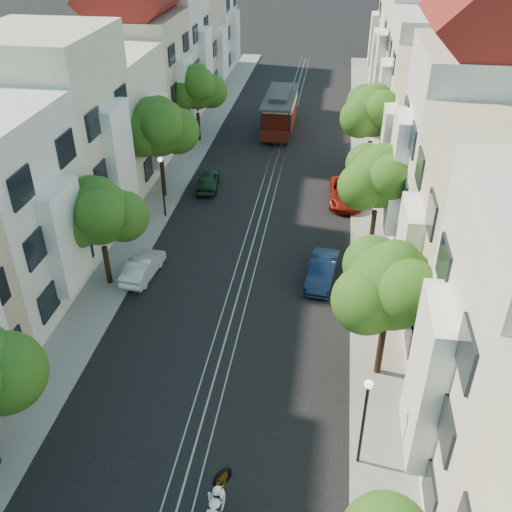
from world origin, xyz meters
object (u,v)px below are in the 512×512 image
at_px(tree_e_b, 391,288).
at_px(parked_car_w_mid, 143,267).
at_px(tree_w_c, 159,128).
at_px(parked_car_e_far, 346,193).
at_px(lamp_east, 365,410).
at_px(lamp_west, 162,178).
at_px(tree_e_c, 380,179).
at_px(sportbike_rider, 217,504).
at_px(tree_e_d, 374,112).
at_px(cable_car, 280,110).
at_px(parked_car_w_far, 208,180).
at_px(tree_w_d, 197,89).
at_px(parked_car_e_mid, 322,271).
at_px(tree_w_b, 100,214).

distance_m(tree_e_b, parked_car_w_mid, 14.80).
bearing_deg(tree_w_c, parked_car_e_far, 4.54).
height_order(lamp_east, lamp_west, same).
distance_m(tree_e_b, lamp_east, 5.41).
relative_size(lamp_east, lamp_west, 1.00).
relative_size(tree_e_c, tree_w_c, 0.92).
bearing_deg(sportbike_rider, parked_car_e_far, 84.58).
bearing_deg(tree_w_c, parked_car_w_mid, -81.20).
bearing_deg(tree_e_c, tree_e_d, 90.00).
bearing_deg(parked_car_w_mid, tree_w_c, -75.61).
bearing_deg(tree_e_b, tree_w_c, 131.99).
bearing_deg(lamp_west, cable_car, 71.87).
bearing_deg(lamp_east, sportbike_rider, -146.85).
distance_m(lamp_west, parked_car_w_far, 5.54).
bearing_deg(lamp_east, tree_e_b, 79.07).
distance_m(tree_w_c, parked_car_e_far, 13.51).
bearing_deg(cable_car, lamp_west, -107.68).
xyz_separation_m(lamp_east, cable_car, (-6.80, 35.72, -0.92)).
relative_size(sportbike_rider, parked_car_w_far, 0.57).
bearing_deg(tree_w_d, cable_car, 29.40).
height_order(tree_e_b, parked_car_e_mid, tree_e_b).
height_order(parked_car_e_far, parked_car_w_far, parked_car_e_far).
bearing_deg(tree_e_d, tree_w_d, 160.85).
relative_size(lamp_east, sportbike_rider, 1.91).
bearing_deg(lamp_west, sportbike_rider, -69.71).
height_order(lamp_west, parked_car_w_far, lamp_west).
height_order(tree_e_c, tree_w_d, same).
height_order(lamp_east, cable_car, lamp_east).
bearing_deg(tree_e_c, lamp_east, -93.44).
bearing_deg(tree_w_c, tree_e_c, -19.15).
bearing_deg(parked_car_w_far, tree_w_d, -79.15).
bearing_deg(parked_car_w_mid, lamp_west, -78.67).
bearing_deg(parked_car_w_far, tree_e_b, 117.69).
xyz_separation_m(lamp_west, parked_car_e_far, (11.90, 3.99, -2.17)).
bearing_deg(parked_car_e_mid, tree_e_c, 61.18).
relative_size(tree_w_c, parked_car_w_mid, 1.89).
xyz_separation_m(tree_e_b, tree_w_c, (-14.40, 16.00, 0.34)).
bearing_deg(tree_w_c, lamp_west, -74.25).
bearing_deg(tree_w_d, sportbike_rider, -76.15).
bearing_deg(parked_car_w_mid, tree_w_b, 39.99).
bearing_deg(lamp_east, parked_car_w_far, 115.22).
xyz_separation_m(tree_w_b, parked_car_e_far, (12.74, 12.01, -3.73)).
distance_m(tree_e_b, tree_e_c, 11.00).
height_order(tree_e_d, parked_car_e_mid, tree_e_d).
relative_size(sportbike_rider, parked_car_w_mid, 0.58).
distance_m(tree_w_c, parked_car_e_mid, 15.28).
distance_m(tree_w_b, parked_car_w_far, 13.56).
height_order(tree_w_d, parked_car_e_mid, tree_w_d).
relative_size(tree_e_b, tree_e_c, 1.03).
bearing_deg(lamp_east, tree_w_b, 143.42).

